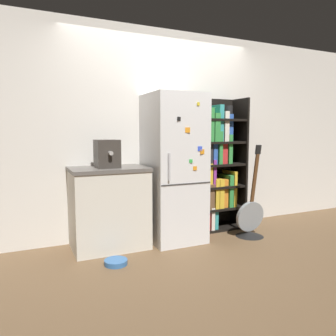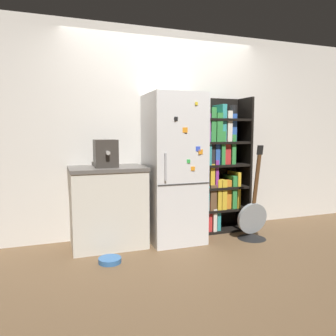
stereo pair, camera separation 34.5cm
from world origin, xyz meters
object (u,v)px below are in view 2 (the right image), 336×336
(refrigerator, at_px, (173,168))
(espresso_machine, at_px, (106,153))
(guitar, at_px, (252,225))
(bookshelf, at_px, (216,167))
(pet_bowl, at_px, (110,260))

(refrigerator, bearing_deg, espresso_machine, 179.17)
(refrigerator, distance_m, guitar, 1.21)
(bookshelf, bearing_deg, pet_bowl, -157.10)
(guitar, bearing_deg, pet_bowl, -174.71)
(espresso_machine, bearing_deg, bookshelf, 6.10)
(pet_bowl, bearing_deg, bookshelf, 22.90)
(bookshelf, height_order, guitar, bookshelf)
(guitar, relative_size, pet_bowl, 5.01)
(bookshelf, bearing_deg, espresso_machine, -173.90)
(espresso_machine, relative_size, pet_bowl, 1.34)
(refrigerator, height_order, espresso_machine, refrigerator)
(guitar, bearing_deg, espresso_machine, 169.38)
(bookshelf, distance_m, pet_bowl, 1.86)
(refrigerator, distance_m, espresso_machine, 0.83)
(espresso_machine, distance_m, guitar, 1.98)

